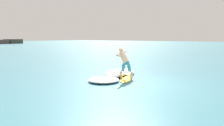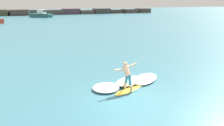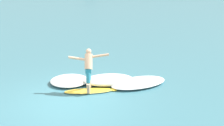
{
  "view_description": "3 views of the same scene",
  "coord_description": "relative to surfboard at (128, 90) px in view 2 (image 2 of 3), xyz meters",
  "views": [
    {
      "loc": [
        -8.54,
        -4.39,
        2.06
      ],
      "look_at": [
        0.96,
        2.15,
        0.69
      ],
      "focal_mm": 35.0,
      "sensor_mm": 36.0,
      "label": 1
    },
    {
      "loc": [
        -3.76,
        -8.85,
        4.7
      ],
      "look_at": [
        0.05,
        2.4,
        1.19
      ],
      "focal_mm": 35.0,
      "sensor_mm": 36.0,
      "label": 2
    },
    {
      "loc": [
        4.15,
        -8.93,
        4.54
      ],
      "look_at": [
        0.95,
        2.31,
        0.72
      ],
      "focal_mm": 50.0,
      "sensor_mm": 36.0,
      "label": 3
    }
  ],
  "objects": [
    {
      "name": "wave_foam_beside",
      "position": [
        -1.06,
        0.58,
        0.07
      ],
      "size": [
        1.98,
        1.95,
        0.2
      ],
      "color": "white",
      "rests_on": "ground"
    },
    {
      "name": "surfer",
      "position": [
        -0.06,
        0.09,
        0.91
      ],
      "size": [
        1.44,
        0.81,
        1.5
      ],
      "color": "tan",
      "rests_on": "surfboard"
    },
    {
      "name": "surfboard",
      "position": [
        0.0,
        0.0,
        0.0
      ],
      "size": [
        1.97,
        1.25,
        0.2
      ],
      "color": "yellow",
      "rests_on": "ground"
    },
    {
      "name": "ground_plane",
      "position": [
        -0.48,
        -0.97,
        -0.03
      ],
      "size": [
        200.0,
        200.0,
        0.0
      ],
      "primitive_type": "plane",
      "color": "teal"
    },
    {
      "name": "small_boat_offshore",
      "position": [
        -2.97,
        51.22,
        0.64
      ],
      "size": [
        6.14,
        5.08,
        2.89
      ],
      "color": "#2A5F60",
      "rests_on": "ground"
    },
    {
      "name": "wave_foam_at_tail",
      "position": [
        1.58,
        1.13,
        0.06
      ],
      "size": [
        2.49,
        2.39,
        0.18
      ],
      "color": "white",
      "rests_on": "ground"
    },
    {
      "name": "rock_jetty_breakwater",
      "position": [
        7.92,
        61.03,
        0.7
      ],
      "size": [
        49.3,
        4.79,
        1.67
      ],
      "color": "#444433",
      "rests_on": "ground"
    },
    {
      "name": "wave_foam_at_nose",
      "position": [
        0.43,
        0.9,
        0.14
      ],
      "size": [
        2.21,
        1.8,
        0.34
      ],
      "color": "white",
      "rests_on": "ground"
    }
  ]
}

